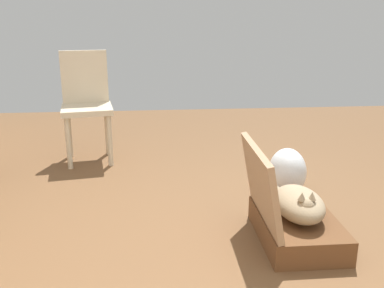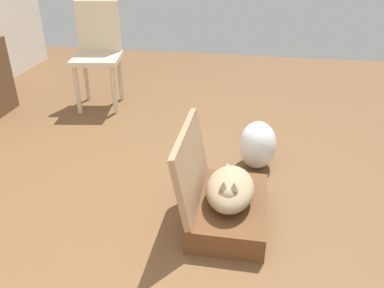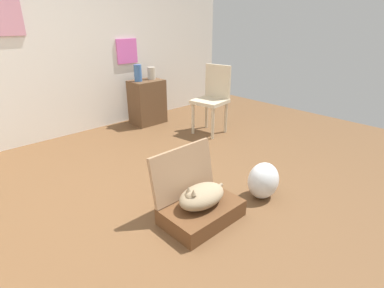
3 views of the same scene
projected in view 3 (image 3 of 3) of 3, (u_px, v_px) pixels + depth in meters
The scene contains 10 objects.
ground_plane at pixel (147, 198), 2.86m from camera, with size 7.68×7.68×0.00m, color brown.
wall_back at pixel (40, 43), 3.88m from camera, with size 6.40×0.15×2.60m.
suitcase_base at pixel (202, 212), 2.54m from camera, with size 0.66×0.44×0.15m, color brown.
suitcase_lid at pixel (183, 172), 2.58m from camera, with size 0.66×0.44×0.04m, color #9B7756.
cat at pixel (201, 196), 2.47m from camera, with size 0.52×0.28×0.21m.
plastic_bag_white at pixel (263, 181), 2.83m from camera, with size 0.33×0.27×0.35m, color silver.
side_table at pixel (147, 102), 4.82m from camera, with size 0.51×0.37×0.70m, color brown.
vase_tall at pixel (138, 73), 4.57m from camera, with size 0.12×0.12×0.25m, color #38609E.
vase_short at pixel (152, 73), 4.74m from camera, with size 0.13×0.13×0.19m, color #B7AD99.
chair at pixel (213, 97), 4.36m from camera, with size 0.49×0.50×0.98m.
Camera 3 is at (-1.36, -2.07, 1.59)m, focal length 28.04 mm.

